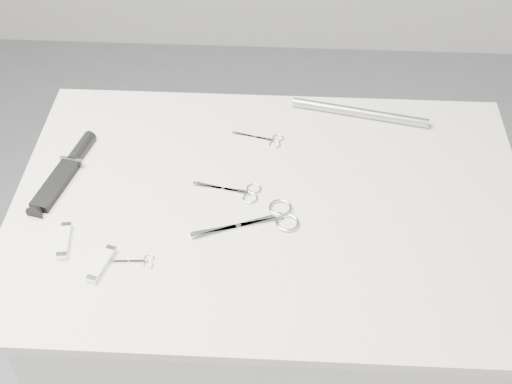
{
  "coord_description": "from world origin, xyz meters",
  "views": [
    {
      "loc": [
        0.02,
        -0.98,
        1.89
      ],
      "look_at": [
        -0.03,
        0.03,
        0.92
      ],
      "focal_mm": 50.0,
      "sensor_mm": 36.0,
      "label": 1
    }
  ],
  "objects_px": {
    "plinth": "(267,342)",
    "sheathed_knife": "(68,168)",
    "tiny_scissors": "(138,261)",
    "metal_rail": "(360,113)",
    "large_shears": "(268,219)",
    "embroidery_scissors_a": "(240,191)",
    "embroidery_scissors_b": "(266,139)",
    "pocket_knife_a": "(64,241)",
    "pocket_knife_b": "(102,264)"
  },
  "relations": [
    {
      "from": "plinth",
      "to": "sheathed_knife",
      "type": "height_order",
      "value": "sheathed_knife"
    },
    {
      "from": "tiny_scissors",
      "to": "metal_rail",
      "type": "xyz_separation_m",
      "value": [
        0.42,
        0.44,
        0.01
      ]
    },
    {
      "from": "sheathed_knife",
      "to": "large_shears",
      "type": "bearing_deg",
      "value": -92.69
    },
    {
      "from": "sheathed_knife",
      "to": "metal_rail",
      "type": "distance_m",
      "value": 0.64
    },
    {
      "from": "embroidery_scissors_a",
      "to": "embroidery_scissors_b",
      "type": "distance_m",
      "value": 0.17
    },
    {
      "from": "embroidery_scissors_a",
      "to": "tiny_scissors",
      "type": "distance_m",
      "value": 0.25
    },
    {
      "from": "plinth",
      "to": "embroidery_scissors_a",
      "type": "relative_size",
      "value": 6.68
    },
    {
      "from": "pocket_knife_a",
      "to": "metal_rail",
      "type": "height_order",
      "value": "metal_rail"
    },
    {
      "from": "embroidery_scissors_a",
      "to": "sheathed_knife",
      "type": "relative_size",
      "value": 0.59
    },
    {
      "from": "embroidery_scissors_a",
      "to": "sheathed_knife",
      "type": "height_order",
      "value": "sheathed_knife"
    },
    {
      "from": "sheathed_knife",
      "to": "pocket_knife_a",
      "type": "bearing_deg",
      "value": -154.73
    },
    {
      "from": "tiny_scissors",
      "to": "plinth",
      "type": "bearing_deg",
      "value": 31.41
    },
    {
      "from": "embroidery_scissors_b",
      "to": "pocket_knife_b",
      "type": "height_order",
      "value": "pocket_knife_b"
    },
    {
      "from": "pocket_knife_a",
      "to": "embroidery_scissors_a",
      "type": "bearing_deg",
      "value": -71.44
    },
    {
      "from": "embroidery_scissors_a",
      "to": "pocket_knife_a",
      "type": "distance_m",
      "value": 0.35
    },
    {
      "from": "sheathed_knife",
      "to": "pocket_knife_a",
      "type": "relative_size",
      "value": 2.7
    },
    {
      "from": "pocket_knife_a",
      "to": "pocket_knife_b",
      "type": "bearing_deg",
      "value": -130.07
    },
    {
      "from": "embroidery_scissors_b",
      "to": "sheathed_knife",
      "type": "relative_size",
      "value": 0.48
    },
    {
      "from": "pocket_knife_a",
      "to": "metal_rail",
      "type": "xyz_separation_m",
      "value": [
        0.56,
        0.41,
        0.0
      ]
    },
    {
      "from": "tiny_scissors",
      "to": "metal_rail",
      "type": "relative_size",
      "value": 0.27
    },
    {
      "from": "pocket_knife_a",
      "to": "tiny_scissors",
      "type": "bearing_deg",
      "value": -112.38
    },
    {
      "from": "sheathed_knife",
      "to": "metal_rail",
      "type": "height_order",
      "value": "sheathed_knife"
    },
    {
      "from": "embroidery_scissors_b",
      "to": "pocket_knife_b",
      "type": "relative_size",
      "value": 1.31
    },
    {
      "from": "plinth",
      "to": "sheathed_knife",
      "type": "distance_m",
      "value": 0.64
    },
    {
      "from": "tiny_scissors",
      "to": "pocket_knife_a",
      "type": "distance_m",
      "value": 0.15
    },
    {
      "from": "large_shears",
      "to": "pocket_knife_b",
      "type": "xyz_separation_m",
      "value": [
        -0.29,
        -0.13,
        0.0
      ]
    },
    {
      "from": "plinth",
      "to": "pocket_knife_a",
      "type": "xyz_separation_m",
      "value": [
        -0.37,
        -0.12,
        0.48
      ]
    },
    {
      "from": "sheathed_knife",
      "to": "metal_rail",
      "type": "bearing_deg",
      "value": -57.32
    },
    {
      "from": "pocket_knife_a",
      "to": "sheathed_knife",
      "type": "bearing_deg",
      "value": 4.87
    },
    {
      "from": "embroidery_scissors_a",
      "to": "pocket_knife_b",
      "type": "distance_m",
      "value": 0.31
    },
    {
      "from": "sheathed_knife",
      "to": "pocket_knife_b",
      "type": "height_order",
      "value": "sheathed_knife"
    },
    {
      "from": "pocket_knife_b",
      "to": "plinth",
      "type": "bearing_deg",
      "value": -43.06
    },
    {
      "from": "metal_rail",
      "to": "embroidery_scissors_a",
      "type": "bearing_deg",
      "value": -134.02
    },
    {
      "from": "pocket_knife_b",
      "to": "tiny_scissors",
      "type": "bearing_deg",
      "value": -61.84
    },
    {
      "from": "large_shears",
      "to": "embroidery_scissors_a",
      "type": "relative_size",
      "value": 1.5
    },
    {
      "from": "large_shears",
      "to": "pocket_knife_b",
      "type": "distance_m",
      "value": 0.32
    },
    {
      "from": "embroidery_scissors_b",
      "to": "pocket_knife_a",
      "type": "distance_m",
      "value": 0.47
    },
    {
      "from": "tiny_scissors",
      "to": "pocket_knife_a",
      "type": "xyz_separation_m",
      "value": [
        -0.14,
        0.04,
        0.0
      ]
    },
    {
      "from": "sheathed_knife",
      "to": "metal_rail",
      "type": "xyz_separation_m",
      "value": [
        0.6,
        0.21,
        0.0
      ]
    },
    {
      "from": "sheathed_knife",
      "to": "pocket_knife_b",
      "type": "distance_m",
      "value": 0.27
    },
    {
      "from": "large_shears",
      "to": "metal_rail",
      "type": "distance_m",
      "value": 0.38
    },
    {
      "from": "tiny_scissors",
      "to": "pocket_knife_a",
      "type": "bearing_deg",
      "value": 161.19
    },
    {
      "from": "plinth",
      "to": "sheathed_knife",
      "type": "relative_size",
      "value": 3.92
    },
    {
      "from": "large_shears",
      "to": "pocket_knife_a",
      "type": "distance_m",
      "value": 0.38
    },
    {
      "from": "pocket_knife_b",
      "to": "embroidery_scissors_b",
      "type": "bearing_deg",
      "value": -21.04
    },
    {
      "from": "sheathed_knife",
      "to": "metal_rail",
      "type": "relative_size",
      "value": 0.76
    },
    {
      "from": "embroidery_scissors_b",
      "to": "pocket_knife_a",
      "type": "bearing_deg",
      "value": -124.48
    },
    {
      "from": "embroidery_scissors_b",
      "to": "pocket_knife_a",
      "type": "relative_size",
      "value": 1.3
    },
    {
      "from": "metal_rail",
      "to": "pocket_knife_b",
      "type": "bearing_deg",
      "value": -136.27
    },
    {
      "from": "plinth",
      "to": "tiny_scissors",
      "type": "height_order",
      "value": "tiny_scissors"
    }
  ]
}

